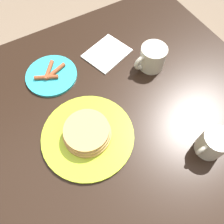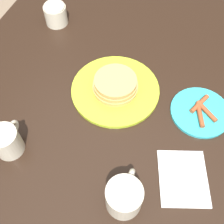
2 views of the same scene
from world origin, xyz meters
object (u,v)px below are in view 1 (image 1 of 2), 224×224
at_px(side_plate_bacon, 51,75).
at_px(napkin, 107,53).
at_px(pancake_plate, 87,134).
at_px(coffee_mug, 152,58).
at_px(creamer_pitcher, 213,143).

distance_m(side_plate_bacon, napkin, 0.22).
bearing_deg(napkin, side_plate_bacon, -1.75).
height_order(pancake_plate, coffee_mug, coffee_mug).
bearing_deg(pancake_plate, creamer_pitcher, 144.08).
xyz_separation_m(coffee_mug, napkin, (0.11, -0.13, -0.04)).
bearing_deg(creamer_pitcher, pancake_plate, -35.92).
distance_m(creamer_pitcher, napkin, 0.48).
distance_m(coffee_mug, napkin, 0.17).
bearing_deg(side_plate_bacon, creamer_pitcher, 121.71).
bearing_deg(creamer_pitcher, side_plate_bacon, -58.29).
relative_size(side_plate_bacon, napkin, 0.96).
height_order(coffee_mug, creamer_pitcher, creamer_pitcher).
xyz_separation_m(pancake_plate, creamer_pitcher, (-0.29, 0.21, 0.03)).
xyz_separation_m(pancake_plate, napkin, (-0.21, -0.26, -0.02)).
height_order(coffee_mug, napkin, coffee_mug).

